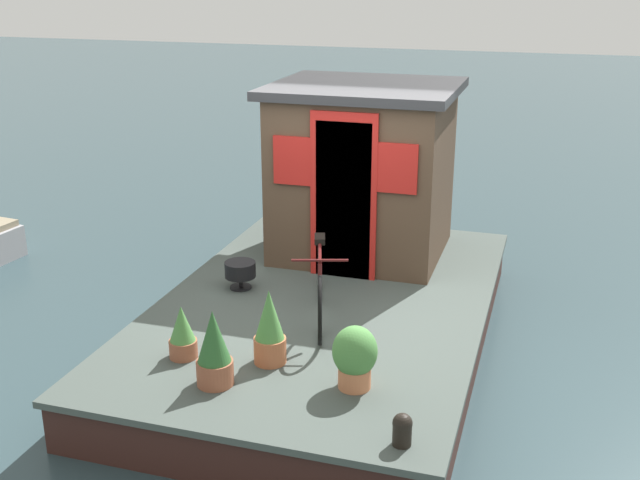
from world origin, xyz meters
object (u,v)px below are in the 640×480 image
potted_plant_rosemary (214,350)px  charcoal_grill (240,271)px  houseboat_cabin (363,170)px  potted_plant_succulent (355,356)px  bicycle (320,282)px  potted_plant_basil (270,328)px  potted_plant_ivy (182,333)px  mooring_bollard (402,429)px

potted_plant_rosemary → charcoal_grill: bearing=16.9°
houseboat_cabin → potted_plant_succulent: 3.25m
bicycle → potted_plant_basil: 1.01m
potted_plant_rosemary → charcoal_grill: size_ratio=1.99×
potted_plant_basil → houseboat_cabin: bearing=-1.3°
bicycle → charcoal_grill: 1.10m
bicycle → houseboat_cabin: bearing=2.1°
potted_plant_ivy → mooring_bollard: bearing=-109.5°
potted_plant_succulent → charcoal_grill: potted_plant_succulent is taller
mooring_bollard → potted_plant_succulent: bearing=38.0°
mooring_bollard → houseboat_cabin: bearing=18.5°
potted_plant_ivy → potted_plant_succulent: size_ratio=0.90×
houseboat_cabin → bicycle: bearing=-177.9°
potted_plant_succulent → potted_plant_rosemary: size_ratio=0.82×
charcoal_grill → mooring_bollard: bearing=-136.3°
bicycle → potted_plant_succulent: bicycle is taller
potted_plant_rosemary → houseboat_cabin: bearing=-6.1°
potted_plant_ivy → mooring_bollard: potted_plant_ivy is taller
potted_plant_basil → charcoal_grill: bearing=31.5°
houseboat_cabin → potted_plant_succulent: size_ratio=3.87×
potted_plant_ivy → houseboat_cabin: bearing=-15.0°
potted_plant_basil → mooring_bollard: (-0.87, -1.32, -0.19)m
potted_plant_ivy → potted_plant_rosemary: (-0.34, -0.46, 0.08)m
potted_plant_ivy → charcoal_grill: (1.56, 0.12, -0.03)m
potted_plant_succulent → potted_plant_basil: potted_plant_basil is taller
potted_plant_succulent → potted_plant_rosemary: potted_plant_rosemary is taller
potted_plant_succulent → potted_plant_rosemary: (-0.28, 1.09, 0.03)m
houseboat_cabin → bicycle: (-1.89, -0.07, -0.63)m
potted_plant_basil → charcoal_grill: 1.67m
potted_plant_ivy → potted_plant_basil: 0.77m
potted_plant_succulent → charcoal_grill: 2.32m
charcoal_grill → mooring_bollard: (-2.29, -2.19, -0.07)m
houseboat_cabin → mooring_bollard: bearing=-161.5°
potted_plant_rosemary → charcoal_grill: (1.90, 0.58, -0.11)m
potted_plant_ivy → potted_plant_succulent: (-0.06, -1.54, 0.05)m
bicycle → charcoal_grill: (0.42, 1.00, -0.16)m
potted_plant_ivy → potted_plant_rosemary: 0.57m
houseboat_cabin → bicycle: 2.00m
potted_plant_basil → potted_plant_rosemary: bearing=148.5°
charcoal_grill → mooring_bollard: size_ratio=1.32×
potted_plant_succulent → potted_plant_basil: bearing=76.2°
potted_plant_rosemary → potted_plant_basil: potted_plant_basil is taller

